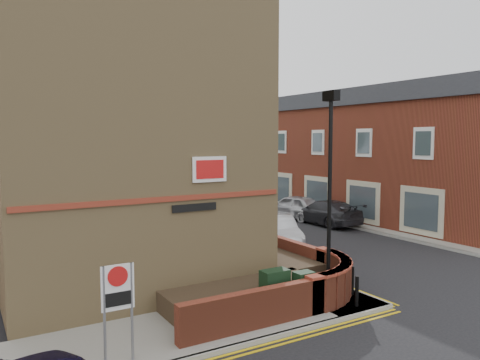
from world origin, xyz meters
name	(u,v)px	position (x,y,z in m)	size (l,w,h in m)	color
ground	(312,329)	(0.00, 0.00, 0.00)	(120.00, 120.00, 0.00)	black
pavement_corner	(167,335)	(-3.50, 1.50, 0.06)	(13.00, 3.00, 0.12)	gray
pavement_main	(161,225)	(2.00, 16.00, 0.06)	(2.00, 32.00, 0.12)	gray
pavement_far	(339,216)	(13.00, 13.00, 0.06)	(4.00, 40.00, 0.12)	gray
kerb_side	(192,358)	(-3.50, 0.00, 0.06)	(13.00, 0.15, 0.12)	gray
kerb_main_near	(177,223)	(3.00, 16.00, 0.06)	(0.15, 32.00, 0.12)	gray
kerb_main_far	(315,219)	(11.00, 13.00, 0.06)	(0.15, 40.00, 0.12)	gray
yellow_lines_main	(181,224)	(3.25, 16.00, 0.01)	(0.28, 32.00, 0.01)	gold
corner_building	(114,106)	(-2.84, 8.00, 6.23)	(8.95, 10.40, 13.60)	tan
garden_wall	(260,301)	(0.00, 2.50, 0.00)	(6.80, 6.00, 1.20)	brown
lamppost	(330,195)	(1.60, 1.20, 3.34)	(0.25, 0.50, 6.30)	black
utility_cabinet_large	(275,291)	(-0.30, 1.30, 0.72)	(0.80, 0.45, 1.20)	black
utility_cabinet_small	(304,291)	(0.50, 1.00, 0.67)	(0.55, 0.40, 1.10)	black
bollard_near	(357,291)	(2.00, 0.40, 0.57)	(0.11, 0.11, 0.90)	black
bollard_far	(352,281)	(2.60, 1.20, 0.57)	(0.11, 0.11, 0.90)	black
zone_sign	(118,295)	(-5.00, 0.50, 1.64)	(0.72, 0.07, 2.20)	slate
far_terrace	(317,152)	(14.50, 17.00, 4.04)	(5.40, 30.40, 8.00)	brown
far_terrace_cream	(194,148)	(14.50, 38.00, 4.05)	(5.40, 12.40, 8.00)	#B4AD94
tree_near	(173,145)	(2.00, 14.05, 4.70)	(3.64, 3.65, 6.70)	#382B1E
tree_mid	(127,136)	(2.00, 22.05, 5.20)	(4.03, 4.03, 7.42)	#382B1E
tree_far	(98,140)	(2.00, 30.05, 4.91)	(3.81, 3.81, 7.00)	#382B1E
traffic_light_assembly	(121,169)	(2.40, 25.00, 2.78)	(0.20, 0.16, 4.20)	black
silver_car_near	(278,230)	(5.00, 8.57, 0.69)	(1.45, 4.16, 1.37)	#B1B3B9
red_car_main	(178,204)	(4.47, 19.18, 0.72)	(2.39, 5.19, 1.44)	maroon
grey_car_far	(325,212)	(10.50, 11.53, 0.72)	(2.03, 4.99, 1.45)	#28272C
silver_car_far	(293,207)	(10.03, 14.00, 0.77)	(1.82, 4.51, 1.54)	#B2B2BA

